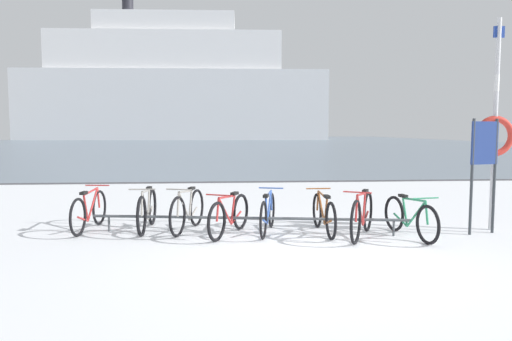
# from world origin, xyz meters

# --- Properties ---
(ground) EXTENTS (80.00, 132.00, 0.08)m
(ground) POSITION_xyz_m (0.00, 53.90, -0.04)
(ground) COLOR white
(bike_rack) EXTENTS (5.58, 0.90, 0.31)m
(bike_rack) POSITION_xyz_m (-0.91, 1.72, 0.27)
(bike_rack) COLOR #4C5156
(bike_rack) RESTS_ON ground
(bicycle_0) EXTENTS (0.46, 1.69, 0.79)m
(bicycle_0) POSITION_xyz_m (-3.80, 2.24, 0.36)
(bicycle_0) COLOR black
(bicycle_0) RESTS_ON ground
(bicycle_1) EXTENTS (0.46, 1.72, 0.82)m
(bicycle_1) POSITION_xyz_m (-2.74, 2.15, 0.37)
(bicycle_1) COLOR black
(bicycle_1) RESTS_ON ground
(bicycle_2) EXTENTS (0.61, 1.61, 0.83)m
(bicycle_2) POSITION_xyz_m (-2.00, 2.02, 0.37)
(bicycle_2) COLOR black
(bicycle_2) RESTS_ON ground
(bicycle_3) EXTENTS (0.78, 1.54, 0.77)m
(bicycle_3) POSITION_xyz_m (-1.25, 1.63, 0.35)
(bicycle_3) COLOR black
(bicycle_3) RESTS_ON ground
(bicycle_4) EXTENTS (0.55, 1.62, 0.77)m
(bicycle_4) POSITION_xyz_m (-0.56, 1.77, 0.35)
(bicycle_4) COLOR black
(bicycle_4) RESTS_ON ground
(bicycle_5) EXTENTS (0.46, 1.69, 0.76)m
(bicycle_5) POSITION_xyz_m (0.43, 1.66, 0.34)
(bicycle_5) COLOR black
(bicycle_5) RESTS_ON ground
(bicycle_6) EXTENTS (0.88, 1.60, 0.85)m
(bicycle_6) POSITION_xyz_m (1.01, 1.28, 0.38)
(bicycle_6) COLOR black
(bicycle_6) RESTS_ON ground
(bicycle_7) EXTENTS (0.46, 1.67, 0.75)m
(bicycle_7) POSITION_xyz_m (1.83, 1.22, 0.34)
(bicycle_7) COLOR black
(bicycle_7) RESTS_ON ground
(info_sign) EXTENTS (0.54, 0.16, 2.04)m
(info_sign) POSITION_xyz_m (3.21, 1.40, 1.38)
(info_sign) COLOR #33383D
(info_sign) RESTS_ON ground
(rescue_post) EXTENTS (0.74, 0.11, 3.83)m
(rescue_post) POSITION_xyz_m (3.58, 1.72, 1.82)
(rescue_post) COLOR silver
(rescue_post) RESTS_ON ground
(ferry_ship) EXTENTS (56.81, 13.48, 28.84)m
(ferry_ship) POSITION_xyz_m (-10.21, 84.18, 9.67)
(ferry_ship) COLOR silver
(ferry_ship) RESTS_ON ground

